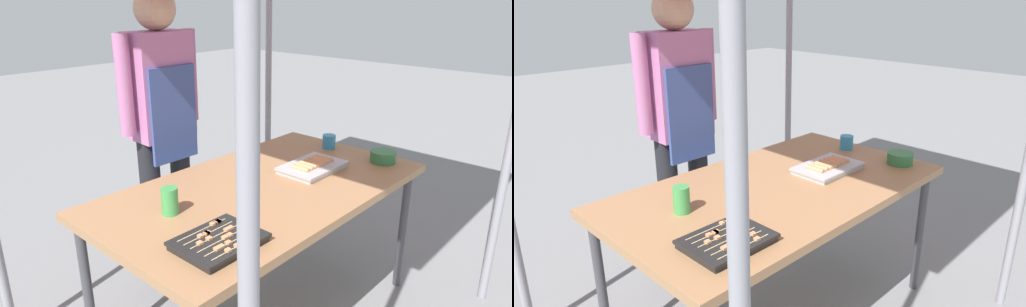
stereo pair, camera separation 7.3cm
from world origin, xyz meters
TOP-DOWN VIEW (x-y plane):
  - stall_table at (0.00, 0.00)m, footprint 1.60×0.90m
  - tray_grilled_sausages at (0.32, -0.05)m, footprint 0.34×0.23m
  - tray_meat_skewers at (-0.52, -0.24)m, footprint 0.31×0.24m
  - condiment_bowl at (0.68, -0.26)m, footprint 0.14×0.14m
  - drink_cup_near_edge at (0.68, 0.09)m, footprint 0.08×0.08m
  - drink_cup_by_wok at (-0.48, 0.09)m, footprint 0.07×0.07m
  - vendor_woman at (-0.00, 0.77)m, footprint 0.52×0.23m

SIDE VIEW (x-z plane):
  - stall_table at x=0.00m, z-range 0.32..1.07m
  - tray_meat_skewers at x=-0.52m, z-range 0.75..0.79m
  - tray_grilled_sausages at x=0.32m, z-range 0.75..0.80m
  - condiment_bowl at x=0.68m, z-range 0.75..0.81m
  - drink_cup_near_edge at x=0.68m, z-range 0.75..0.83m
  - drink_cup_by_wok at x=-0.48m, z-range 0.75..0.87m
  - vendor_woman at x=0.00m, z-range 0.16..1.81m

